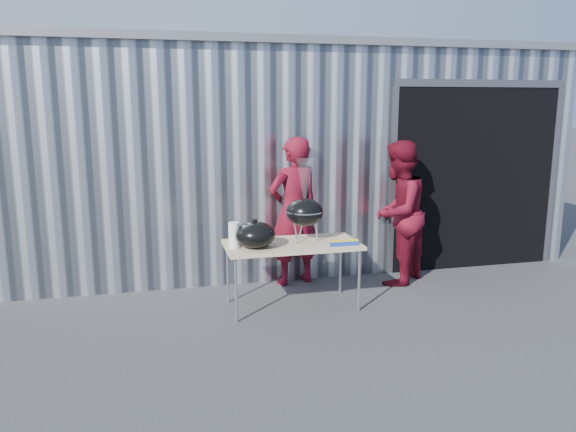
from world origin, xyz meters
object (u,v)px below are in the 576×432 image
object	(u,v)px
person_cook	(294,211)
folding_table	(292,246)
kettle_grill	(305,205)
person_bystander	(398,213)

from	to	relation	value
person_cook	folding_table	bearing A→B (deg)	59.22
kettle_grill	person_bystander	distance (m)	1.48
folding_table	kettle_grill	distance (m)	0.49
kettle_grill	person_cook	size ratio (longest dim) A/B	0.49
person_bystander	person_cook	bearing A→B (deg)	-53.70
folding_table	person_bystander	size ratio (longest dim) A/B	0.82
kettle_grill	person_cook	xyz separation A→B (m)	(0.07, 0.78, -0.23)
folding_table	person_cook	distance (m)	0.90
folding_table	person_bystander	bearing A→B (deg)	19.88
kettle_grill	person_bystander	bearing A→B (deg)	19.78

